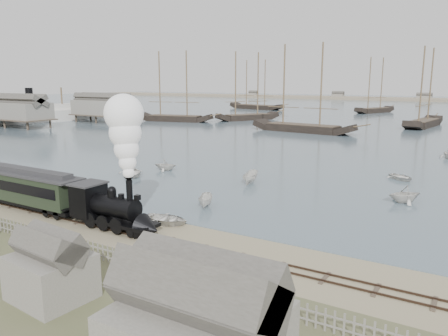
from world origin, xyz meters
The scene contains 25 objects.
ground centered at (0.00, 0.00, 0.00)m, with size 600.00×600.00×0.00m, color tan.
harbor_water centered at (0.00, 170.00, 0.03)m, with size 600.00×336.00×0.06m, color #4B5E6B.
rail_track centered at (0.00, -2.00, 0.04)m, with size 120.00×1.80×0.16m.
picket_fence_west centered at (-6.50, -7.00, 0.00)m, with size 19.00×0.10×1.20m, color slate, non-canonical shape.
picket_fence_east centered at (12.50, -7.50, 0.00)m, with size 15.00×0.10×1.20m, color slate, non-canonical shape.
shed_mid centered at (2.00, -12.00, 0.00)m, with size 4.00×3.50×3.60m, color slate, non-canonical shape.
western_wharf centered at (-76.00, 40.00, 4.06)m, with size 36.00×56.00×8.00m, color slate, non-canonical shape.
far_spit centered at (0.00, 250.00, 0.00)m, with size 500.00×20.00×1.80m, color tan.
locomotive centered at (-2.33, -2.00, 4.76)m, with size 8.31×3.10×10.36m.
passenger_coach centered at (-14.57, -2.00, 2.12)m, with size 13.78×2.66×3.35m.
beached_dinghy centered at (-0.59, 1.19, 0.41)m, with size 3.96×2.83×0.82m, color silver.
steamship centered at (-89.00, 52.05, 4.87)m, with size 43.96×7.33×9.62m, color silver, non-canonical shape.
rowboat_0 centered at (-15.53, 13.39, 0.51)m, with size 4.35×3.11×0.90m, color silver.
rowboat_1 centered at (-14.14, 18.22, 0.84)m, with size 2.98×2.57×1.57m, color silver.
rowboat_2 centered at (-1.28, 17.61, 0.73)m, with size 3.47×1.30×1.34m, color silver.
rowboat_3 centered at (13.40, 28.36, 0.41)m, with size 3.38×2.41×0.70m, color silver.
rowboat_4 centered at (15.37, 18.00, 0.93)m, with size 3.31×2.85×1.74m, color silver.
rowboat_6 centered at (-39.57, 39.05, 0.47)m, with size 3.93×2.81×0.81m, color silver.
rowboat_8 centered at (-0.35, 6.83, 0.65)m, with size 3.08×1.16×1.19m, color silver.
schooner_0 centered at (-55.82, 75.30, 10.06)m, with size 22.05×5.09×20.00m, color black, non-canonical shape.
schooner_1 centered at (-39.75, 89.84, 10.06)m, with size 20.23×4.67×20.00m, color black, non-canonical shape.
schooner_2 centered at (-14.61, 69.23, 10.06)m, with size 24.40×5.63×20.00m, color black, non-canonical shape.
schooner_3 centered at (7.84, 95.96, 10.06)m, with size 21.97×5.07×20.00m, color black, non-canonical shape.
schooner_6 centered at (-60.45, 136.48, 10.06)m, with size 25.34×5.85×20.00m, color black, non-canonical shape.
schooner_7 centered at (-13.86, 140.26, 10.06)m, with size 18.76×4.33×20.00m, color black, non-canonical shape.
Camera 1 is at (21.33, -26.06, 11.70)m, focal length 35.00 mm.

